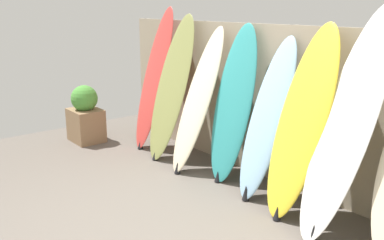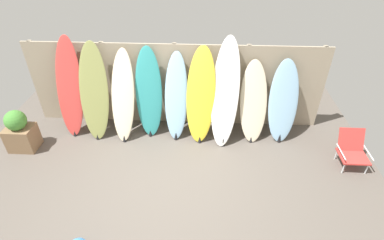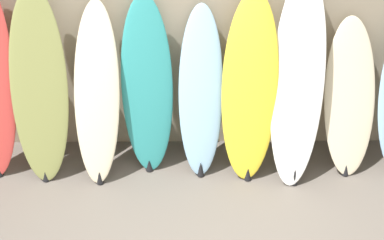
{
  "view_description": "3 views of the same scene",
  "coord_description": "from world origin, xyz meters",
  "px_view_note": "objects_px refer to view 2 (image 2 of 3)",
  "views": [
    {
      "loc": [
        2.95,
        -1.69,
        1.99
      ],
      "look_at": [
        -0.43,
        0.99,
        0.84
      ],
      "focal_mm": 40.0,
      "sensor_mm": 36.0,
      "label": 1
    },
    {
      "loc": [
        0.63,
        -3.51,
        3.88
      ],
      "look_at": [
        0.42,
        0.61,
        1.0
      ],
      "focal_mm": 28.0,
      "sensor_mm": 36.0,
      "label": 2
    },
    {
      "loc": [
        -0.08,
        -3.17,
        3.5
      ],
      "look_at": [
        -0.05,
        0.96,
        0.92
      ],
      "focal_mm": 50.0,
      "sensor_mm": 36.0,
      "label": 3
    }
  ],
  "objects_px": {
    "surfboard_teal_3": "(149,93)",
    "surfboard_yellow_5": "(201,96)",
    "surfboard_white_6": "(225,94)",
    "planter_box": "(20,132)",
    "beach_chair": "(352,149)",
    "surfboard_cream_2": "(123,97)",
    "surfboard_skyblue_8": "(283,102)",
    "surfboard_skyblue_4": "(176,97)",
    "surfboard_olive_1": "(94,92)",
    "surfboard_cream_7": "(253,103)",
    "surfboard_red_0": "(70,88)"
  },
  "relations": [
    {
      "from": "planter_box",
      "to": "surfboard_skyblue_8",
      "type": "bearing_deg",
      "value": 7.66
    },
    {
      "from": "surfboard_olive_1",
      "to": "surfboard_skyblue_4",
      "type": "relative_size",
      "value": 1.11
    },
    {
      "from": "surfboard_yellow_5",
      "to": "surfboard_olive_1",
      "type": "bearing_deg",
      "value": 179.98
    },
    {
      "from": "beach_chair",
      "to": "surfboard_skyblue_8",
      "type": "bearing_deg",
      "value": 140.15
    },
    {
      "from": "surfboard_cream_2",
      "to": "surfboard_skyblue_8",
      "type": "height_order",
      "value": "surfboard_cream_2"
    },
    {
      "from": "surfboard_teal_3",
      "to": "planter_box",
      "type": "distance_m",
      "value": 2.58
    },
    {
      "from": "surfboard_white_6",
      "to": "surfboard_cream_7",
      "type": "height_order",
      "value": "surfboard_white_6"
    },
    {
      "from": "planter_box",
      "to": "surfboard_teal_3",
      "type": "bearing_deg",
      "value": 16.68
    },
    {
      "from": "surfboard_olive_1",
      "to": "surfboard_skyblue_4",
      "type": "bearing_deg",
      "value": 2.49
    },
    {
      "from": "surfboard_skyblue_4",
      "to": "surfboard_red_0",
      "type": "bearing_deg",
      "value": -179.88
    },
    {
      "from": "surfboard_teal_3",
      "to": "surfboard_white_6",
      "type": "relative_size",
      "value": 0.89
    },
    {
      "from": "surfboard_cream_2",
      "to": "surfboard_yellow_5",
      "type": "xyz_separation_m",
      "value": [
        1.54,
        0.02,
        0.05
      ]
    },
    {
      "from": "surfboard_teal_3",
      "to": "surfboard_skyblue_8",
      "type": "bearing_deg",
      "value": -0.92
    },
    {
      "from": "surfboard_olive_1",
      "to": "surfboard_white_6",
      "type": "xyz_separation_m",
      "value": [
        2.59,
        -0.02,
        0.05
      ]
    },
    {
      "from": "surfboard_yellow_5",
      "to": "surfboard_teal_3",
      "type": "bearing_deg",
      "value": 174.57
    },
    {
      "from": "planter_box",
      "to": "surfboard_cream_7",
      "type": "bearing_deg",
      "value": 8.61
    },
    {
      "from": "surfboard_red_0",
      "to": "planter_box",
      "type": "relative_size",
      "value": 2.33
    },
    {
      "from": "surfboard_skyblue_4",
      "to": "surfboard_skyblue_8",
      "type": "distance_m",
      "value": 2.12
    },
    {
      "from": "surfboard_skyblue_8",
      "to": "surfboard_olive_1",
      "type": "bearing_deg",
      "value": -179.15
    },
    {
      "from": "surfboard_white_6",
      "to": "surfboard_skyblue_8",
      "type": "xyz_separation_m",
      "value": [
        1.15,
        0.07,
        -0.2
      ]
    },
    {
      "from": "surfboard_yellow_5",
      "to": "surfboard_skyblue_8",
      "type": "relative_size",
      "value": 1.15
    },
    {
      "from": "surfboard_red_0",
      "to": "surfboard_skyblue_8",
      "type": "distance_m",
      "value": 4.25
    },
    {
      "from": "planter_box",
      "to": "surfboard_skyblue_4",
      "type": "bearing_deg",
      "value": 13.23
    },
    {
      "from": "surfboard_olive_1",
      "to": "surfboard_cream_2",
      "type": "bearing_deg",
      "value": -1.81
    },
    {
      "from": "surfboard_olive_1",
      "to": "surfboard_yellow_5",
      "type": "xyz_separation_m",
      "value": [
        2.11,
        -0.0,
        -0.02
      ]
    },
    {
      "from": "surfboard_olive_1",
      "to": "surfboard_cream_2",
      "type": "relative_size",
      "value": 1.07
    },
    {
      "from": "surfboard_cream_2",
      "to": "beach_chair",
      "type": "relative_size",
      "value": 2.77
    },
    {
      "from": "surfboard_olive_1",
      "to": "beach_chair",
      "type": "xyz_separation_m",
      "value": [
        4.91,
        -0.73,
        -0.62
      ]
    },
    {
      "from": "beach_chair",
      "to": "planter_box",
      "type": "relative_size",
      "value": 0.75
    },
    {
      "from": "surfboard_skyblue_4",
      "to": "planter_box",
      "type": "bearing_deg",
      "value": -166.77
    },
    {
      "from": "surfboard_white_6",
      "to": "beach_chair",
      "type": "relative_size",
      "value": 3.17
    },
    {
      "from": "surfboard_skyblue_4",
      "to": "planter_box",
      "type": "distance_m",
      "value": 3.09
    },
    {
      "from": "surfboard_teal_3",
      "to": "surfboard_white_6",
      "type": "distance_m",
      "value": 1.52
    },
    {
      "from": "surfboard_skyblue_8",
      "to": "planter_box",
      "type": "height_order",
      "value": "surfboard_skyblue_8"
    },
    {
      "from": "surfboard_skyblue_4",
      "to": "planter_box",
      "type": "xyz_separation_m",
      "value": [
        -2.97,
        -0.7,
        -0.45
      ]
    },
    {
      "from": "surfboard_teal_3",
      "to": "surfboard_yellow_5",
      "type": "relative_size",
      "value": 0.97
    },
    {
      "from": "surfboard_skyblue_4",
      "to": "surfboard_cream_7",
      "type": "relative_size",
      "value": 1.08
    },
    {
      "from": "surfboard_cream_2",
      "to": "beach_chair",
      "type": "height_order",
      "value": "surfboard_cream_2"
    },
    {
      "from": "surfboard_teal_3",
      "to": "surfboard_yellow_5",
      "type": "distance_m",
      "value": 1.05
    },
    {
      "from": "surfboard_yellow_5",
      "to": "surfboard_red_0",
      "type": "bearing_deg",
      "value": 178.54
    },
    {
      "from": "surfboard_skyblue_8",
      "to": "planter_box",
      "type": "bearing_deg",
      "value": -172.34
    },
    {
      "from": "surfboard_white_6",
      "to": "surfboard_cream_7",
      "type": "bearing_deg",
      "value": 7.15
    },
    {
      "from": "surfboard_skyblue_8",
      "to": "planter_box",
      "type": "xyz_separation_m",
      "value": [
        -5.09,
        -0.68,
        -0.4
      ]
    },
    {
      "from": "surfboard_skyblue_4",
      "to": "surfboard_yellow_5",
      "type": "xyz_separation_m",
      "value": [
        0.49,
        -0.07,
        0.08
      ]
    },
    {
      "from": "surfboard_red_0",
      "to": "beach_chair",
      "type": "relative_size",
      "value": 3.11
    },
    {
      "from": "surfboard_skyblue_4",
      "to": "surfboard_olive_1",
      "type": "bearing_deg",
      "value": -177.51
    },
    {
      "from": "surfboard_teal_3",
      "to": "surfboard_yellow_5",
      "type": "height_order",
      "value": "surfboard_yellow_5"
    },
    {
      "from": "surfboard_skyblue_8",
      "to": "planter_box",
      "type": "relative_size",
      "value": 1.89
    },
    {
      "from": "surfboard_cream_7",
      "to": "surfboard_skyblue_8",
      "type": "xyz_separation_m",
      "value": [
        0.58,
        0.0,
        0.02
      ]
    },
    {
      "from": "beach_chair",
      "to": "planter_box",
      "type": "height_order",
      "value": "planter_box"
    }
  ]
}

